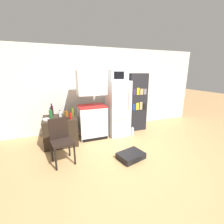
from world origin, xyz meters
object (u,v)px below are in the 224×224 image
Objects in this scene: bookshelf at (136,102)px; bottle_wine_dark at (52,110)px; refrigerator at (118,108)px; bottle_amber_beer at (66,114)px; side_table at (60,130)px; bottle_clear_short at (60,114)px; microwave at (118,75)px; suitcase_large_flat at (131,156)px; water_bottle_front at (132,131)px; bottle_ketchup_red at (71,116)px; kitchen_hutch at (92,108)px; chair at (60,137)px; bottle_green_tall at (51,114)px; bowl at (46,119)px; bottle_olive_oil at (72,112)px.

bookshelf is 2.48m from bottle_wine_dark.
bottle_amber_beer is at bearing -174.87° from refrigerator.
bottle_clear_short is at bearing 63.70° from side_table.
microwave is at bearing -168.35° from bookshelf.
water_bottle_front is at bearing 45.76° from suitcase_large_flat.
bottle_ketchup_red is 1.85m from water_bottle_front.
refrigerator is 8.20× the size of bottle_ketchup_red.
bottle_clear_short is at bearing -177.47° from kitchen_hutch.
suitcase_large_flat is (1.38, -0.44, -0.48)m from chair.
bottle_green_tall is 0.91× the size of water_bottle_front.
kitchen_hutch is at bearing 2.53° from bottle_clear_short.
side_table is 2.39m from bookshelf.
refrigerator reaches higher than bottle_wine_dark.
chair is at bearing -114.19° from bottle_ketchup_red.
side_table is at bearing 77.27° from chair.
microwave reaches higher than bottle_green_tall.
bottle_amber_beer is 1.34× the size of bowl.
bookshelf is at bearing 12.87° from chair.
bowl is (-0.11, -0.13, -0.09)m from bottle_green_tall.
suitcase_large_flat is (1.04, -1.30, -0.75)m from bottle_olive_oil.
refrigerator is 2.54× the size of suitcase_large_flat.
microwave is (0.75, -0.04, 0.87)m from kitchen_hutch.
side_table is 0.43× the size of kitchen_hutch.
water_bottle_front is at bearing -36.13° from refrigerator.
bottle_olive_oil is 1.67× the size of bowl.
bottle_amber_beer is (-2.15, -0.27, -0.09)m from bookshelf.
bottle_ketchup_red is 0.31× the size of suitcase_large_flat.
suitcase_large_flat is at bearing -43.64° from bottle_ketchup_red.
bottle_clear_short is 0.59× the size of water_bottle_front.
bottle_green_tall is at bearing 89.72° from chair.
bottle_amber_beer reaches higher than suitcase_large_flat.
side_table is 0.50× the size of refrigerator.
chair is (0.28, -0.73, -0.18)m from bowl.
bottle_ketchup_red is at bearing -11.65° from bowl.
bottle_wine_dark is at bearing 169.23° from kitchen_hutch.
bottle_olive_oil is 0.43× the size of suitcase_large_flat.
bottle_clear_short is at bearing -176.42° from bookshelf.
bottle_ketchup_red is 0.19m from bottle_amber_beer.
refrigerator is 1.80m from bottle_wine_dark.
suitcase_large_flat is (1.11, -1.06, -0.72)m from bottle_ketchup_red.
refrigerator is 9.29× the size of bottle_clear_short.
microwave is 1.67m from water_bottle_front.
bottle_green_tall reaches higher than bottle_ketchup_red.
suitcase_large_flat is (1.19, -1.23, -0.73)m from bottle_amber_beer.
bottle_clear_short is 1.07× the size of bowl.
bottle_clear_short is 0.31m from bottle_olive_oil.
bottle_ketchup_red is 0.68m from bottle_wine_dark.
chair is at bearing -150.76° from refrigerator.
refrigerator is 1.81m from bottle_green_tall.
bookshelf is (0.70, 0.14, -0.84)m from microwave.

